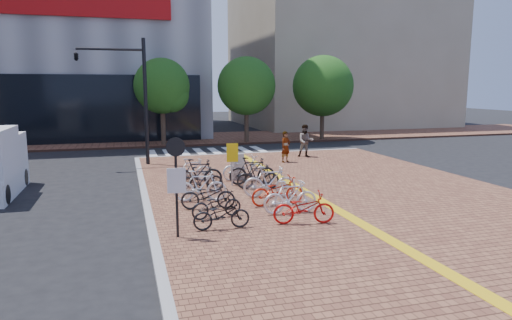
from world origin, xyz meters
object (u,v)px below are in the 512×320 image
object	(u,v)px
bike_4	(201,180)
bike_2	(208,195)
bike_7	(304,208)
bike_9	(278,191)
bike_11	(258,176)
pedestrian_b	(306,141)
bike_3	(200,186)
bike_0	(222,214)
bike_12	(252,171)
traffic_light_pole	(114,78)
bike_5	(198,173)
bike_1	(217,204)
pedestrian_a	(286,147)
bike_13	(243,168)
yellow_sign	(232,157)
bike_8	(290,197)
bike_10	(270,182)
notice_sign	(176,175)
bike_6	(192,170)

from	to	relation	value
bike_4	bike_2	bearing A→B (deg)	173.64
bike_7	bike_9	size ratio (longest dim) A/B	0.96
bike_11	pedestrian_b	distance (m)	8.80
bike_3	bike_0	bearing A→B (deg)	-167.24
bike_12	traffic_light_pole	bearing A→B (deg)	49.74
bike_4	bike_11	world-z (taller)	bike_4
bike_5	traffic_light_pole	bearing A→B (deg)	33.68
pedestrian_b	traffic_light_pole	xyz separation A→B (m)	(-10.34, 0.05, 3.51)
bike_1	bike_9	size ratio (longest dim) A/B	0.86
bike_9	pedestrian_a	size ratio (longest dim) A/B	1.14
pedestrian_a	bike_5	bearing A→B (deg)	-163.45
bike_13	bike_2	bearing A→B (deg)	140.23
bike_3	bike_11	distance (m)	2.84
pedestrian_b	yellow_sign	distance (m)	8.57
yellow_sign	bike_4	bearing A→B (deg)	-146.07
bike_9	bike_13	bearing A→B (deg)	-3.28
bike_2	bike_11	size ratio (longest dim) A/B	1.06
bike_12	bike_5	bearing A→B (deg)	96.38
bike_8	pedestrian_a	world-z (taller)	pedestrian_a
bike_0	pedestrian_a	bearing A→B (deg)	-27.83
bike_2	bike_10	size ratio (longest dim) A/B	0.92
pedestrian_b	pedestrian_a	bearing A→B (deg)	-125.13
bike_8	bike_10	distance (m)	2.21
bike_9	yellow_sign	bearing A→B (deg)	8.92
bike_12	yellow_sign	xyz separation A→B (m)	(-0.83, 0.09, 0.63)
bike_11	bike_9	bearing A→B (deg)	-171.61
bike_8	bike_11	world-z (taller)	bike_8
bike_10	bike_5	bearing A→B (deg)	54.28
yellow_sign	bike_3	bearing A→B (deg)	-126.47
bike_3	bike_8	size ratio (longest dim) A/B	1.03
bike_10	pedestrian_a	distance (m)	7.94
bike_4	bike_9	size ratio (longest dim) A/B	0.90
bike_8	notice_sign	size ratio (longest dim) A/B	0.67
bike_13	pedestrian_b	size ratio (longest dim) A/B	1.05
notice_sign	bike_1	bearing A→B (deg)	48.11
bike_4	bike_10	bearing A→B (deg)	-123.79
bike_4	bike_13	world-z (taller)	bike_13
bike_3	bike_12	world-z (taller)	bike_12
bike_1	bike_7	world-z (taller)	bike_7
bike_2	bike_4	size ratio (longest dim) A/B	1.05
bike_0	yellow_sign	distance (m)	5.84
bike_7	pedestrian_a	world-z (taller)	pedestrian_a
bike_8	bike_12	bearing A→B (deg)	-0.30
bike_6	bike_9	size ratio (longest dim) A/B	0.89
traffic_light_pole	bike_7	bearing A→B (deg)	-66.15
bike_12	bike_6	bearing A→B (deg)	70.18
bike_0	bike_12	bearing A→B (deg)	-23.28
bike_9	bike_10	bearing A→B (deg)	-7.42
yellow_sign	notice_sign	bearing A→B (deg)	-116.11
bike_4	bike_11	size ratio (longest dim) A/B	1.01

